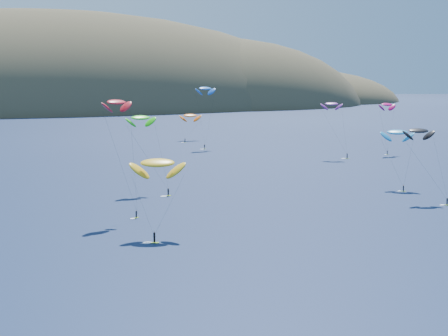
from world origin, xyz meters
The scene contains 11 objects.
ground centered at (0.00, 0.00, 0.00)m, with size 2800.00×2800.00×0.00m, color black.
island centered at (39.40, 562.36, -10.74)m, with size 730.00×300.00×210.00m.
kitesurfer_2 centered at (-19.20, 57.71, 14.48)m, with size 11.67×11.96×17.48m.
kitesurfer_3 centered at (-10.64, 105.35, 20.28)m, with size 9.69×13.98×22.72m.
kitesurfer_4 centered at (40.88, 195.17, 25.95)m, with size 10.61×9.74×28.73m.
kitesurfer_5 centered at (59.01, 83.84, 15.76)m, with size 9.56×12.26×18.28m.
kitesurfer_6 centered at (75.16, 146.28, 20.73)m, with size 8.91×10.33×23.04m.
kitesurfer_7 centered at (52.96, 67.13, 17.78)m, with size 8.69×13.15×20.04m.
kitesurfer_8 centered at (102.43, 148.50, 19.94)m, with size 8.89×6.89×22.31m.
kitesurfer_9 centered at (-23.11, 77.40, 25.94)m, with size 8.44×8.83×28.13m.
kitesurfer_11 centered at (44.93, 228.32, 11.99)m, with size 12.35×13.59×14.90m.
Camera 1 is at (-52.59, -63.17, 32.35)m, focal length 50.00 mm.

